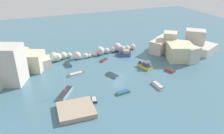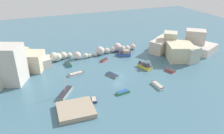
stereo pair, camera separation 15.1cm
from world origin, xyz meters
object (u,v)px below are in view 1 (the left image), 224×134
Objects in this scene: moored_boat_2 at (94,100)px; moored_boat_10 at (104,60)px; moored_boat_7 at (170,70)px; moored_boat_9 at (68,64)px; moored_boat_0 at (158,85)px; moored_boat_1 at (145,66)px; moored_boat_6 at (125,53)px; moored_boat_5 at (112,75)px; moored_boat_3 at (66,93)px; moored_boat_8 at (123,92)px; moored_boat_4 at (76,74)px; stone_dock at (76,110)px.

moored_boat_10 is at bearing -14.23° from moored_boat_2.
moored_boat_9 reaches higher than moored_boat_7.
moored_boat_1 reaches higher than moored_boat_0.
moored_boat_6 reaches higher than moored_boat_10.
moored_boat_1 is 1.17× the size of moored_boat_5.
moored_boat_3 is at bearing 59.53° from moored_boat_2.
moored_boat_1 reaches higher than moored_boat_2.
moored_boat_8 is (-9.82, -20.40, -0.44)m from moored_boat_6.
moored_boat_4 is at bearing -140.30° from moored_boat_5.
moored_boat_0 is 0.90× the size of moored_boat_1.
moored_boat_3 is 1.52× the size of moored_boat_5.
moored_boat_7 is 29.12m from moored_boat_9.
moored_boat_9 is (-19.92, 9.90, -0.35)m from moored_boat_1.
moored_boat_10 is (9.27, 19.32, -0.04)m from moored_boat_2.
stone_dock is 5.15m from moored_boat_2.
moored_boat_8 reaches higher than moored_boat_4.
moored_boat_3 reaches higher than moored_boat_7.
moored_boat_7 reaches higher than moored_boat_4.
moored_boat_8 is at bearing -29.62° from moored_boat_5.
moored_boat_2 is 7.12m from moored_boat_3.
moored_boat_2 is 13.47m from moored_boat_4.
moored_boat_8 is (12.42, -4.28, -0.17)m from moored_boat_3.
moored_boat_10 is (-6.89, 19.26, -0.10)m from moored_boat_0.
moored_boat_7 reaches higher than moored_boat_8.
moored_boat_0 is 26.79m from moored_boat_9.
moored_boat_8 is 21.49m from moored_boat_9.
moored_boat_2 is 26.89m from moored_boat_6.
moored_boat_5 is 0.82× the size of moored_boat_6.
moored_boat_8 is (7.87, -12.97, -0.01)m from moored_boat_4.
moored_boat_3 is 13.97m from moored_boat_5.
moored_boat_2 is at bearing -96.94° from moored_boat_4.
moored_boat_0 is 1.05× the size of moored_boat_5.
moored_boat_0 is 9.06m from moored_boat_8.
moored_boat_0 is 20.84m from moored_boat_6.
moored_boat_3 is at bearing 95.94° from stone_dock.
moored_boat_6 reaches higher than moored_boat_9.
moored_boat_9 is (-17.75, 20.07, -0.01)m from moored_boat_0.
moored_boat_2 is at bearing -91.41° from moored_boat_0.
stone_dock reaches higher than moored_boat_10.
moored_boat_10 is (10.86, -0.81, -0.08)m from moored_boat_9.
moored_boat_5 reaches higher than moored_boat_10.
moored_boat_4 is 1.46× the size of moored_boat_7.
moored_boat_4 is 1.33× the size of moored_boat_8.
moored_boat_7 is (23.80, 5.85, 0.02)m from moored_boat_2.
stone_dock is 31.67m from moored_boat_6.
moored_boat_4 is (3.80, 15.83, -0.21)m from stone_dock.
moored_boat_9 is (-9.54, 10.98, 0.06)m from moored_boat_5.
moored_boat_4 reaches higher than moored_boat_10.
moored_boat_7 is 19.81m from moored_boat_10.
moored_boat_5 is 10.25m from moored_boat_10.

